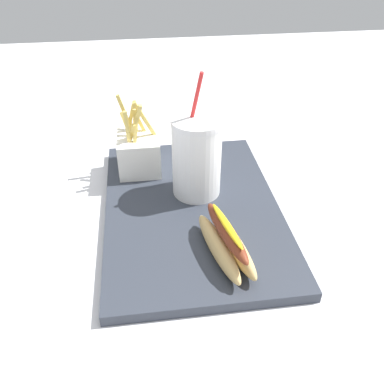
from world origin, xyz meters
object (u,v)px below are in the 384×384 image
at_px(fries_basket, 139,150).
at_px(ketchup_cup_1, 206,157).
at_px(hot_dog_1, 226,242).
at_px(soda_cup, 197,157).

bearing_deg(fries_basket, ketchup_cup_1, -87.62).
distance_m(hot_dog_1, ketchup_cup_1, 0.29).
height_order(fries_basket, hot_dog_1, fries_basket).
relative_size(fries_basket, ketchup_cup_1, 3.92).
relative_size(fries_basket, hot_dog_1, 0.91).
relative_size(soda_cup, fries_basket, 1.53).
xyz_separation_m(soda_cup, fries_basket, (0.10, 0.11, -0.04)).
bearing_deg(ketchup_cup_1, hot_dog_1, 176.99).
bearing_deg(soda_cup, hot_dog_1, -173.11).
height_order(soda_cup, fries_basket, soda_cup).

